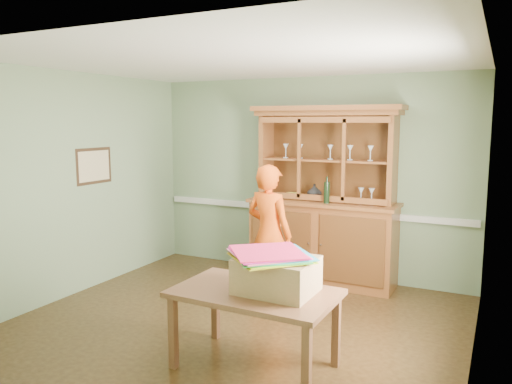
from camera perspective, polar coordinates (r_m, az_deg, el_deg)
The scene contains 14 objects.
floor at distance 5.45m, azimuth -1.98°, elevation -14.70°, with size 4.50×4.50×0.00m, color #4C3418.
ceiling at distance 5.06m, azimuth -2.13°, elevation 14.80°, with size 4.50×4.50×0.00m, color white.
wall_back at distance 6.89m, azimuth 5.91°, elevation 1.71°, with size 4.50×4.50×0.00m, color gray.
wall_left at distance 6.45m, azimuth -19.90°, elevation 0.84°, with size 4.00×4.00×0.00m, color gray.
wall_right at distance 4.48m, azimuth 24.17°, elevation -2.38°, with size 4.00×4.00×0.00m, color gray.
wall_front at distance 3.48m, azimuth -18.00°, elevation -4.88°, with size 4.50×4.50×0.00m, color gray.
chair_rail at distance 6.93m, azimuth 5.78°, elevation -2.01°, with size 4.41×0.05×0.08m, color silver.
framed_map at distance 6.63m, azimuth -17.99°, elevation 2.85°, with size 0.03×0.60×0.46m.
window_panel at distance 4.16m, azimuth 23.83°, elevation -1.01°, with size 0.03×0.96×1.36m.
china_hutch at distance 6.62m, azimuth 7.71°, elevation -3.33°, with size 1.96×0.65×2.31m.
dining_table at distance 4.33m, azimuth -0.13°, elevation -12.21°, with size 1.39×0.85×0.69m.
cardboard_box at distance 4.23m, azimuth 2.37°, elevation -9.44°, with size 0.63×0.51×0.30m, color #A27A53.
kite_stack at distance 4.16m, azimuth 1.69°, elevation -7.18°, with size 0.79×0.79×0.06m.
person at distance 5.82m, azimuth 1.51°, elevation -4.79°, with size 0.59×0.39×1.62m, color #F4530F.
Camera 1 is at (2.40, -4.41, 2.11)m, focal length 35.00 mm.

